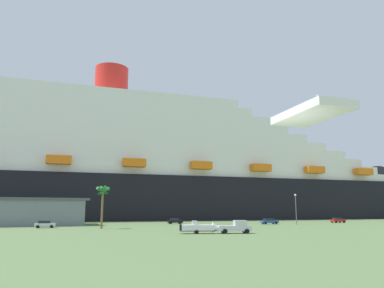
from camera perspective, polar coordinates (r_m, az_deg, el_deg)
name	(u,v)px	position (r m, az deg, el deg)	size (l,w,h in m)	color
ground_plane	(168,223)	(116.66, -3.69, -12.06)	(600.00, 600.00, 0.00)	#567042
cruise_ship	(180,174)	(155.05, -1.94, -4.59)	(257.35, 44.25, 69.49)	black
pickup_truck	(236,227)	(65.07, 6.78, -12.66)	(5.89, 3.18, 2.20)	silver
small_boat_on_trailer	(202,228)	(64.14, 1.49, -12.83)	(7.53, 3.10, 2.15)	#595960
palm_tree	(103,193)	(83.05, -13.64, -7.43)	(3.23, 2.98, 9.16)	brown
street_lamp	(296,205)	(104.85, 15.76, -9.02)	(0.56, 0.56, 8.20)	slate
parked_car_red_hatchback	(338,220)	(123.93, 21.63, -10.89)	(4.41, 2.17, 1.58)	red
parked_car_black_coupe	(175,221)	(107.53, -2.66, -11.80)	(4.30, 2.06, 1.58)	black
parked_car_silver_sedan	(45,224)	(89.86, -21.79, -11.43)	(4.38, 2.26, 1.58)	silver
parked_car_blue_suv	(269,221)	(107.25, 11.86, -11.60)	(4.88, 2.46, 1.58)	#264C99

